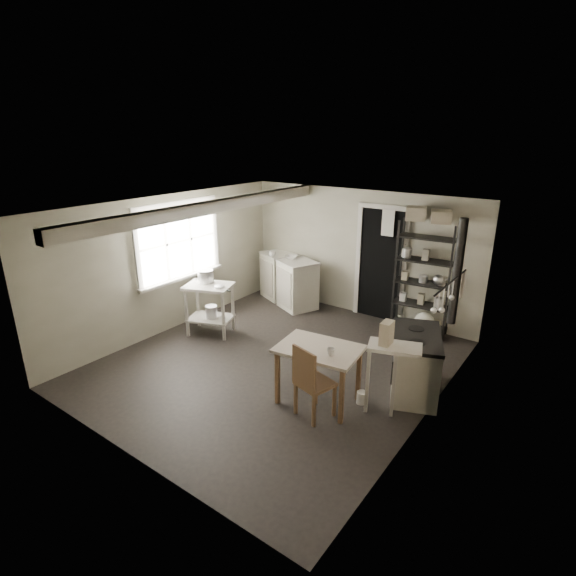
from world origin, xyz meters
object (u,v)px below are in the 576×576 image
Objects in this scene: prep_table at (210,311)px; stove at (415,361)px; stockpot at (206,278)px; chair at (315,380)px; base_cabinets at (288,280)px; work_table at (318,375)px; flour_sack at (424,324)px; shelf_rack at (423,279)px.

stove reaches higher than prep_table.
chair is (2.83, -1.00, -0.45)m from stockpot.
base_cabinets is 3.55m from work_table.
stove is (3.60, 0.20, -0.50)m from stockpot.
stockpot is 3.04m from chair.
stove is 2.37× the size of flour_sack.
chair is at bearing -19.52° from stockpot.
stockpot reaches higher than prep_table.
stockpot is 2.86m from work_table.
stove is at bearing -77.27° from shelf_rack.
shelf_rack is 1.84× the size of stove.
stove is at bearing 3.25° from stockpot.
work_table is at bearing -24.27° from base_cabinets.
stove is 1.11× the size of chair.
prep_table is 0.61× the size of base_cabinets.
stockpot reaches higher than flour_sack.
work_table is (2.71, -0.74, -0.56)m from stockpot.
stockpot is 0.27× the size of stove.
prep_table reaches higher than work_table.
shelf_rack is at bearing 36.52° from prep_table.
stockpot reaches higher than stove.
flour_sack is (2.99, 1.96, -0.16)m from prep_table.
flour_sack is (0.15, -0.15, -0.71)m from shelf_rack.
work_table is at bearing -14.56° from prep_table.
base_cabinets is (0.33, 1.89, -0.48)m from stockpot.
chair is at bearing -19.10° from prep_table.
flour_sack is at bearing -51.61° from shelf_rack.
stockpot is at bearing -151.57° from shelf_rack.
prep_table is 3.58m from shelf_rack.
shelf_rack reaches higher than base_cabinets.
shelf_rack reaches higher than stockpot.
flour_sack is at bearing 33.23° from prep_table.
shelf_rack is 2.00m from stove.
base_cabinets reaches higher than stove.
work_table is at bearing -101.48° from shelf_rack.
shelf_rack is 4.36× the size of flour_sack.
shelf_rack is 3.08m from chair.
stove is (3.26, -1.69, -0.02)m from base_cabinets.
prep_table is 0.56m from stockpot.
prep_table is 2.86m from chair.
stockpot is (-0.13, 0.07, 0.54)m from prep_table.
chair is at bearing -64.91° from work_table.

